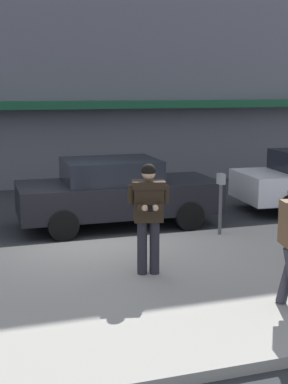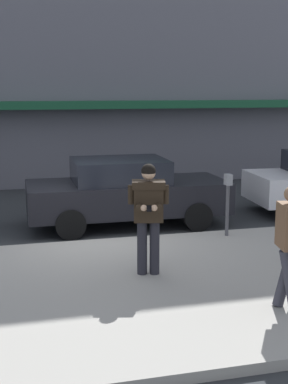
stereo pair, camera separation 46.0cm
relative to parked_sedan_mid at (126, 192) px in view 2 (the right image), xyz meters
The scene contains 7 objects.
ground_plane 1.79m from the parked_sedan_mid, 128.51° to the right, with size 80.00×80.00×0.00m, color #2B2D30.
sidewalk 4.17m from the parked_sedan_mid, 90.04° to the right, with size 32.00×5.30×0.14m, color #99968E.
curb_paint_line 1.44m from the parked_sedan_mid, 90.14° to the right, with size 28.00×0.12×0.01m, color silver.
storefront_facade 8.83m from the parked_sedan_mid, 90.02° to the left, with size 28.00×4.70×11.75m.
parked_sedan_mid is the anchor object (origin of this frame).
man_texting_on_phone 3.74m from the parked_sedan_mid, 96.97° to the right, with size 0.64×0.63×1.81m.
parking_meter 2.52m from the parked_sedan_mid, 47.68° to the right, with size 0.12×0.18×1.27m.
Camera 2 is at (-1.58, -10.39, 3.09)m, focal length 50.00 mm.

